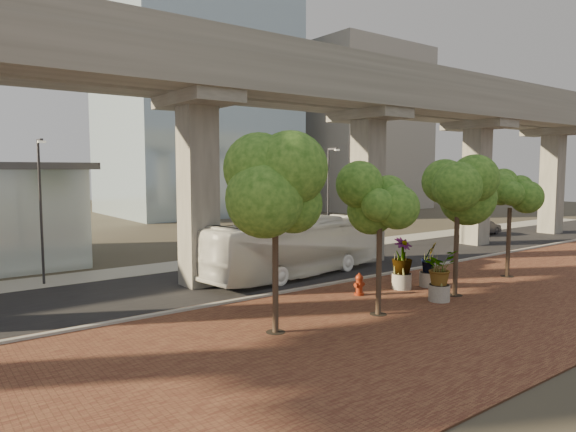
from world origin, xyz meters
TOP-DOWN VIEW (x-y plane):
  - ground at (0.00, 0.00)m, footprint 160.00×160.00m
  - brick_plaza at (0.00, -8.00)m, footprint 70.00×13.00m
  - asphalt_road at (0.00, 2.00)m, footprint 90.00×8.00m
  - curb_strip at (0.00, -2.00)m, footprint 70.00×0.25m
  - far_sidewalk at (0.00, 7.50)m, footprint 90.00×3.00m
  - transit_viaduct at (0.00, 2.00)m, footprint 72.00×5.60m
  - midrise_block at (38.00, 36.00)m, footprint 18.00×16.00m
  - transit_bus at (-0.79, 0.84)m, footprint 11.80×4.16m
  - parked_car at (23.78, 4.89)m, footprint 4.12×1.69m
  - fire_hydrant at (-1.04, -4.44)m, footprint 0.52×0.47m
  - planter_front at (1.05, -7.34)m, footprint 2.08×2.08m
  - planter_right at (1.54, -4.77)m, footprint 2.35×2.35m
  - planter_left at (3.00, -5.26)m, footprint 2.05×2.05m
  - street_tree_far_west at (-7.35, -6.57)m, footprint 4.04×4.04m
  - street_tree_near_west at (-2.68, -7.19)m, footprint 3.12×3.12m
  - street_tree_near_east at (2.50, -7.14)m, footprint 4.38×4.38m
  - street_tree_far_east at (8.40, -6.32)m, footprint 2.96×2.96m
  - streetlamp_west at (-12.30, 6.86)m, footprint 0.36×1.07m
  - streetlamp_east at (7.43, 7.33)m, footprint 0.37×1.08m

SIDE VIEW (x-z plane):
  - ground at x=0.00m, z-range 0.00..0.00m
  - asphalt_road at x=0.00m, z-range 0.00..0.04m
  - brick_plaza at x=0.00m, z-range 0.00..0.06m
  - far_sidewalk at x=0.00m, z-range 0.00..0.06m
  - curb_strip at x=0.00m, z-range 0.00..0.16m
  - fire_hydrant at x=-1.04m, z-range 0.04..1.08m
  - parked_car at x=23.78m, z-range 0.00..1.32m
  - planter_left at x=3.00m, z-range 0.30..2.56m
  - planter_front at x=1.05m, z-range 0.31..2.60m
  - planter_right at x=1.54m, z-range 0.32..2.83m
  - transit_bus at x=-0.79m, z-range 0.00..3.22m
  - streetlamp_west at x=-12.30m, z-range 0.62..7.98m
  - streetlamp_east at x=7.43m, z-range 0.63..8.05m
  - street_tree_far_east at x=8.40m, z-range 1.67..7.66m
  - street_tree_near_west at x=-2.68m, z-range 1.65..7.72m
  - street_tree_near_east at x=2.50m, z-range 1.57..8.61m
  - street_tree_far_west at x=-7.35m, z-range 1.67..8.62m
  - transit_viaduct at x=0.00m, z-range 1.09..13.49m
  - midrise_block at x=38.00m, z-range 0.00..24.00m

